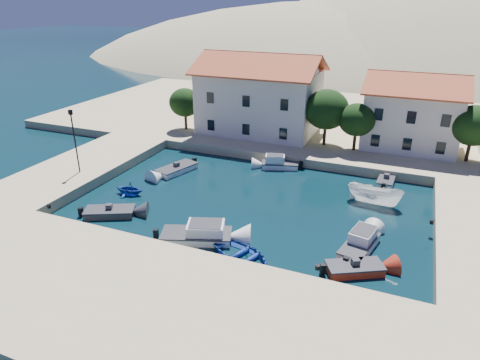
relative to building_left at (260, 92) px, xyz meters
name	(u,v)px	position (x,y,z in m)	size (l,w,h in m)	color
ground	(200,262)	(6.00, -28.00, -5.94)	(400.00, 400.00, 0.00)	black
quay_south	(151,310)	(6.00, -34.00, -5.44)	(52.00, 12.00, 1.00)	tan
quay_west	(83,167)	(-13.00, -18.00, -5.44)	(8.00, 20.00, 1.00)	tan
quay_north	(335,121)	(8.00, 10.00, -5.44)	(80.00, 36.00, 1.00)	tan
hills	(439,133)	(26.64, 95.62, -29.34)	(254.00, 176.00, 99.00)	tan
building_left	(260,92)	(0.00, 0.00, 0.00)	(14.70, 9.45, 9.70)	silver
building_mid	(413,110)	(18.00, 1.00, -0.71)	(10.50, 8.40, 8.30)	silver
trees	(340,114)	(10.51, -2.54, -1.10)	(37.30, 5.30, 6.45)	#382314
lamppost	(74,135)	(-11.50, -20.00, -1.18)	(0.35, 0.25, 6.22)	black
bollards	(258,229)	(8.80, -24.13, -4.79)	(29.36, 9.56, 0.30)	black
motorboat_grey_sw	(110,212)	(-4.16, -24.83, -5.64)	(4.44, 3.40, 1.25)	#323237
cabin_cruiser_south	(196,234)	(4.39, -25.49, -5.46)	(5.72, 3.90, 1.60)	white
rowboat_south	(242,258)	(8.54, -26.50, -5.94)	(3.31, 4.64, 0.96)	#1B3B99
motorboat_red_se	(355,269)	(16.09, -25.14, -5.64)	(4.07, 3.27, 1.25)	maroon
cabin_cruiser_east	(359,244)	(15.97, -22.25, -5.46)	(2.64, 4.67, 1.60)	white
boat_east	(373,204)	(16.07, -14.07, -5.94)	(1.83, 4.86, 1.88)	white
motorboat_white_ne	(386,181)	(16.66, -9.06, -5.64)	(1.66, 3.27, 1.25)	white
rowboat_west	(130,194)	(-5.15, -20.71, -5.94)	(2.32, 2.69, 1.42)	#1B3B99
motorboat_white_west	(177,169)	(-3.93, -14.20, -5.64)	(3.22, 4.87, 1.25)	white
cabin_cruiser_north	(280,164)	(5.73, -9.00, -5.46)	(4.17, 2.70, 1.60)	white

